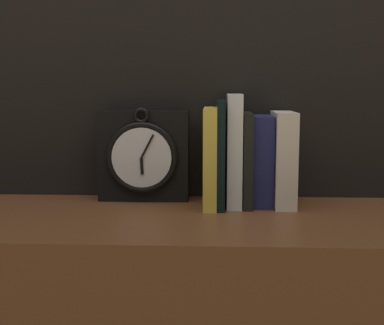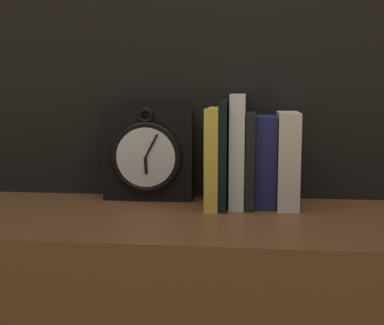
# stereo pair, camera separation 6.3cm
# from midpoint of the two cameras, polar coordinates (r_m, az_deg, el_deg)

# --- Properties ---
(wall_back) EXTENTS (6.00, 0.05, 2.60)m
(wall_back) POSITION_cam_midpoint_polar(r_m,az_deg,el_deg) (1.18, 2.78, 14.82)
(wall_back) COLOR black
(wall_back) RESTS_ON ground_plane
(clock) EXTENTS (0.19, 0.07, 0.20)m
(clock) POSITION_cam_midpoint_polar(r_m,az_deg,el_deg) (1.13, -3.04, 0.78)
(clock) COLOR black
(clock) RESTS_ON bookshelf
(book_slot0_yellow) EXTENTS (0.03, 0.15, 0.20)m
(book_slot0_yellow) POSITION_cam_midpoint_polar(r_m,az_deg,el_deg) (1.07, 4.02, 0.58)
(book_slot0_yellow) COLOR gold
(book_slot0_yellow) RESTS_ON bookshelf
(book_slot1_black) EXTENTS (0.02, 0.15, 0.21)m
(book_slot1_black) POSITION_cam_midpoint_polar(r_m,az_deg,el_deg) (1.07, 5.14, 0.98)
(book_slot1_black) COLOR black
(book_slot1_black) RESTS_ON bookshelf
(book_slot2_white) EXTENTS (0.03, 0.13, 0.22)m
(book_slot2_white) POSITION_cam_midpoint_polar(r_m,az_deg,el_deg) (1.08, 6.57, 1.32)
(book_slot2_white) COLOR white
(book_slot2_white) RESTS_ON bookshelf
(book_slot3_black) EXTENTS (0.02, 0.14, 0.19)m
(book_slot3_black) POSITION_cam_midpoint_polar(r_m,az_deg,el_deg) (1.08, 7.92, 0.32)
(book_slot3_black) COLOR black
(book_slot3_black) RESTS_ON bookshelf
(book_slot4_navy) EXTENTS (0.04, 0.12, 0.18)m
(book_slot4_navy) POSITION_cam_midpoint_polar(r_m,az_deg,el_deg) (1.09, 9.51, 0.18)
(book_slot4_navy) COLOR #1D2150
(book_slot4_navy) RESTS_ON bookshelf
(book_slot5_cream) EXTENTS (0.04, 0.13, 0.19)m
(book_slot5_cream) POSITION_cam_midpoint_polar(r_m,az_deg,el_deg) (1.08, 11.79, 0.31)
(book_slot5_cream) COLOR beige
(book_slot5_cream) RESTS_ON bookshelf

